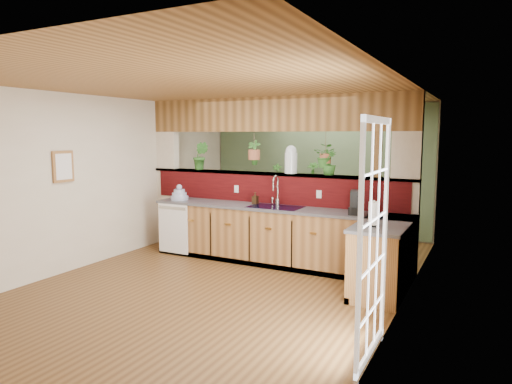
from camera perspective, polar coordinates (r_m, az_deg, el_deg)
The scene contains 28 objects.
ground at distance 6.49m, azimuth -3.33°, elevation -10.79°, with size 4.60×7.00×0.01m, color brown.
ceiling at distance 6.20m, azimuth -3.51°, elevation 12.69°, with size 4.60×7.00×0.01m, color brown.
wall_back at distance 9.38m, azimuth 7.60°, elevation 2.84°, with size 4.60×0.02×2.60m, color beige.
wall_left at distance 7.65m, azimuth -18.39°, elevation 1.55°, with size 0.02×7.00×2.60m, color beige.
wall_right at distance 5.42m, azimuth 17.97°, elevation -0.63°, with size 0.02×7.00×2.60m, color beige.
pass_through_partition at distance 7.40m, azimuth 2.14°, elevation 0.89°, with size 4.60×0.21×2.60m.
pass_through_ledge at distance 7.40m, azimuth 1.94°, elevation 2.28°, with size 4.60×0.21×0.04m, color brown.
header_beam at distance 7.37m, azimuth 1.98°, elevation 9.69°, with size 4.60×0.15×0.55m, color brown.
sage_backwall at distance 9.36m, azimuth 7.56°, elevation 2.83°, with size 4.55×0.02×2.55m, color #5A744F.
countertop at distance 6.78m, azimuth 6.58°, elevation -6.12°, with size 4.14×1.52×0.90m.
dishwasher at distance 7.72m, azimuth -10.33°, elevation -4.48°, with size 0.58×0.03×0.82m.
navy_sink at distance 7.02m, azimuth 2.45°, elevation -2.50°, with size 0.82×0.50×0.18m.
french_door at distance 4.21m, azimuth 14.48°, elevation -6.15°, with size 0.06×1.02×2.16m, color white.
framed_print at distance 7.07m, azimuth -22.96°, elevation 2.95°, with size 0.04×0.35×0.45m.
faucet at distance 7.14m, azimuth 2.54°, elevation 0.37°, with size 0.21×0.21×0.48m.
dish_stack at distance 7.86m, azimuth -9.55°, elevation -0.37°, with size 0.30×0.30×0.27m.
soap_dispenser at distance 7.28m, azimuth -0.10°, elevation -0.78°, with size 0.08×0.09×0.19m, color #372614.
coffee_maker at distance 6.49m, azimuth 12.46°, elevation -1.40°, with size 0.18×0.30×0.33m.
paper_towel at distance 5.71m, azimuth 14.49°, elevation -2.71°, with size 0.15×0.15×0.32m.
glass_jar at distance 7.24m, azimuth 4.39°, elevation 4.07°, with size 0.20×0.20×0.44m.
ledge_plant_left at distance 8.06m, azimuth -6.94°, elevation 4.51°, with size 0.27×0.21×0.48m, color #2B6121.
ledge_plant_right at distance 7.02m, azimuth 9.12°, elevation 3.63°, with size 0.21×0.21×0.38m, color #2B6121.
hanging_plant_a at distance 7.51m, azimuth -0.23°, elevation 5.97°, with size 0.23×0.19×0.53m.
hanging_plant_b at distance 7.03m, azimuth 8.69°, elevation 5.79°, with size 0.34×0.30×0.48m.
shelving_console at distance 9.38m, azimuth 4.87°, elevation -2.05°, with size 1.56×0.42×1.04m, color black.
shelf_plant_a at distance 9.45m, azimuth 2.65°, elevation 2.41°, with size 0.20×0.14×0.39m, color #2B6121.
shelf_plant_b at distance 9.15m, azimuth 7.13°, elevation 2.34°, with size 0.24×0.24×0.43m, color #2B6121.
floor_plant at distance 8.58m, azimuth 8.72°, elevation -4.03°, with size 0.62×0.54×0.69m, color #2B6121.
Camera 1 is at (3.16, -5.30, 2.01)m, focal length 32.00 mm.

